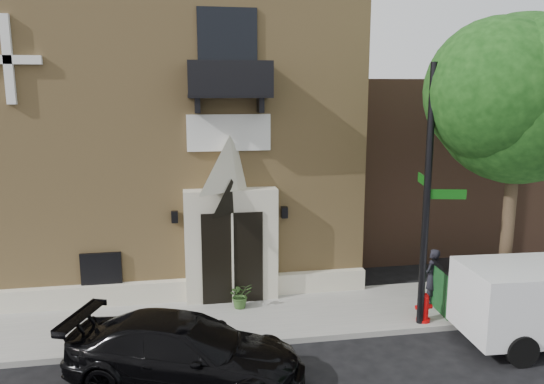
# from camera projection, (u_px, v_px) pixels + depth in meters

# --- Properties ---
(ground) EXTENTS (120.00, 120.00, 0.00)m
(ground) POSITION_uv_depth(u_px,v_px,m) (285.00, 345.00, 12.81)
(ground) COLOR black
(ground) RESTS_ON ground
(sidewalk) EXTENTS (42.00, 3.00, 0.15)m
(sidewalk) POSITION_uv_depth(u_px,v_px,m) (310.00, 313.00, 14.42)
(sidewalk) COLOR gray
(sidewalk) RESTS_ON ground
(church) EXTENTS (12.20, 11.01, 9.30)m
(church) POSITION_uv_depth(u_px,v_px,m) (161.00, 130.00, 19.09)
(church) COLOR tan
(church) RESTS_ON ground
(neighbour_building) EXTENTS (18.00, 8.00, 6.40)m
(neighbour_building) POSITION_uv_depth(u_px,v_px,m) (515.00, 156.00, 22.95)
(neighbour_building) COLOR brown
(neighbour_building) RESTS_ON ground
(street_tree_left) EXTENTS (4.97, 4.38, 7.77)m
(street_tree_left) POSITION_uv_depth(u_px,v_px,m) (523.00, 98.00, 13.05)
(street_tree_left) COLOR #38281C
(street_tree_left) RESTS_ON sidewalk
(black_sedan) EXTENTS (5.38, 3.64, 1.45)m
(black_sedan) POSITION_uv_depth(u_px,v_px,m) (185.00, 352.00, 10.97)
(black_sedan) COLOR black
(black_sedan) RESTS_ON ground
(street_sign) EXTENTS (1.03, 1.17, 6.56)m
(street_sign) POSITION_uv_depth(u_px,v_px,m) (427.00, 197.00, 13.07)
(street_sign) COLOR black
(street_sign) RESTS_ON sidewalk
(fire_hydrant) EXTENTS (0.44, 0.35, 0.78)m
(fire_hydrant) POSITION_uv_depth(u_px,v_px,m) (424.00, 307.00, 13.70)
(fire_hydrant) COLOR #B90506
(fire_hydrant) RESTS_ON sidewalk
(dumpster) EXTENTS (2.13, 1.31, 1.34)m
(dumpster) POSITION_uv_depth(u_px,v_px,m) (475.00, 287.00, 14.29)
(dumpster) COLOR #103D19
(dumpster) RESTS_ON sidewalk
(planter) EXTENTS (0.74, 0.68, 0.71)m
(planter) POSITION_uv_depth(u_px,v_px,m) (240.00, 295.00, 14.57)
(planter) COLOR #3A5F2A
(planter) RESTS_ON sidewalk
(pedestrian_near) EXTENTS (0.69, 0.66, 1.59)m
(pedestrian_near) POSITION_uv_depth(u_px,v_px,m) (432.00, 277.00, 14.75)
(pedestrian_near) COLOR black
(pedestrian_near) RESTS_ON sidewalk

